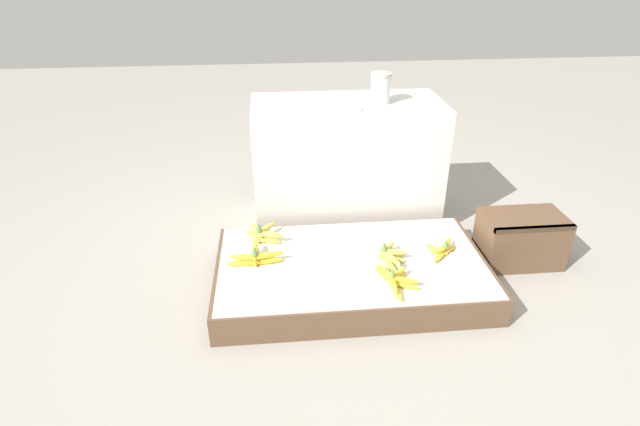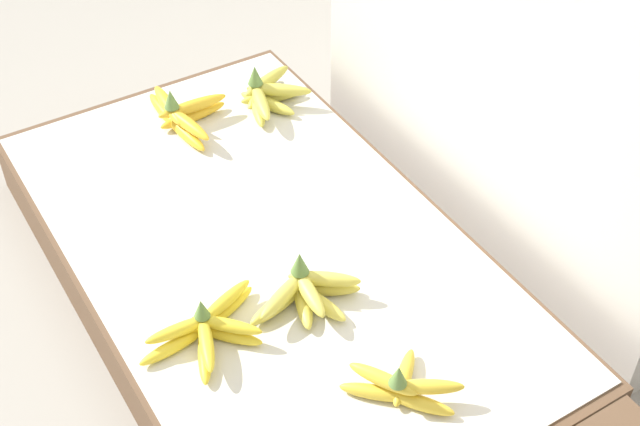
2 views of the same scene
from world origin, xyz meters
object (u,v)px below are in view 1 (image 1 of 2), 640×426
at_px(banana_bunch_front_midright, 395,279).
at_px(glass_jar, 380,88).
at_px(banana_bunch_middle_right, 443,249).
at_px(foam_tray_white, 337,105).
at_px(banana_bunch_middle_left, 255,257).
at_px(banana_bunch_middle_midright, 390,255).
at_px(wooden_crate, 520,239).
at_px(banana_bunch_back_left, 262,234).

height_order(banana_bunch_front_midright, glass_jar, glass_jar).
relative_size(banana_bunch_middle_right, foam_tray_white, 0.84).
xyz_separation_m(banana_bunch_middle_left, banana_bunch_middle_midright, (0.61, -0.04, -0.00)).
distance_m(banana_bunch_middle_midright, foam_tray_white, 0.81).
xyz_separation_m(banana_bunch_front_midright, banana_bunch_middle_left, (-0.59, 0.22, 0.01)).
bearing_deg(wooden_crate, foam_tray_white, 152.24).
bearing_deg(banana_bunch_middle_right, glass_jar, 108.30).
bearing_deg(glass_jar, wooden_crate, -38.06).
bearing_deg(banana_bunch_middle_left, banana_bunch_middle_midright, -3.64).
bearing_deg(banana_bunch_front_midright, wooden_crate, 24.43).
height_order(banana_bunch_middle_left, foam_tray_white, foam_tray_white).
relative_size(banana_bunch_middle_midright, glass_jar, 1.43).
xyz_separation_m(banana_bunch_front_midright, glass_jar, (0.07, 0.82, 0.60)).
bearing_deg(banana_bunch_middle_right, banana_bunch_back_left, 165.70).
distance_m(banana_bunch_middle_left, banana_bunch_middle_right, 0.87).
height_order(banana_bunch_middle_right, banana_bunch_back_left, banana_bunch_back_left).
xyz_separation_m(banana_bunch_front_midright, banana_bunch_middle_right, (0.27, 0.21, 0.00)).
bearing_deg(banana_bunch_middle_right, foam_tray_white, 127.16).
distance_m(banana_bunch_front_midright, banana_bunch_back_left, 0.70).
relative_size(banana_bunch_front_midright, foam_tray_white, 1.20).
bearing_deg(foam_tray_white, banana_bunch_middle_right, -52.84).
bearing_deg(banana_bunch_front_midright, banana_bunch_middle_right, 37.74).
bearing_deg(banana_bunch_middle_left, banana_bunch_middle_right, -0.76).
bearing_deg(wooden_crate, banana_bunch_middle_right, -165.75).
height_order(wooden_crate, foam_tray_white, foam_tray_white).
bearing_deg(banana_bunch_back_left, banana_bunch_middle_midright, -22.54).
xyz_separation_m(glass_jar, foam_tray_white, (-0.23, -0.04, -0.07)).
relative_size(banana_bunch_middle_left, foam_tray_white, 1.26).
bearing_deg(banana_bunch_middle_midright, banana_bunch_middle_left, 176.36).
distance_m(banana_bunch_middle_midright, banana_bunch_middle_right, 0.26).
distance_m(wooden_crate, glass_jar, 1.03).
height_order(banana_bunch_front_midright, banana_bunch_middle_midright, banana_bunch_middle_midright).
height_order(wooden_crate, banana_bunch_middle_left, wooden_crate).
height_order(banana_bunch_front_midright, banana_bunch_back_left, banana_bunch_back_left).
relative_size(wooden_crate, banana_bunch_front_midright, 1.57).
relative_size(wooden_crate, banana_bunch_back_left, 1.93).
distance_m(banana_bunch_middle_left, banana_bunch_middle_midright, 0.61).
distance_m(banana_bunch_back_left, glass_jar, 0.96).
bearing_deg(foam_tray_white, banana_bunch_middle_left, -128.09).
relative_size(glass_jar, foam_tray_white, 0.74).
bearing_deg(banana_bunch_middle_left, wooden_crate, 4.37).
bearing_deg(banana_bunch_back_left, glass_jar, 32.15).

